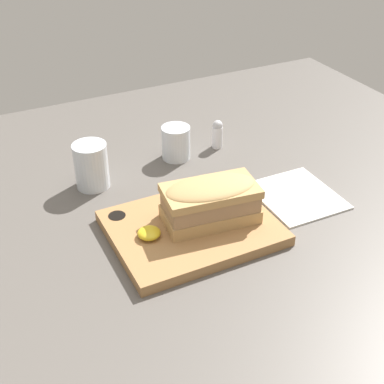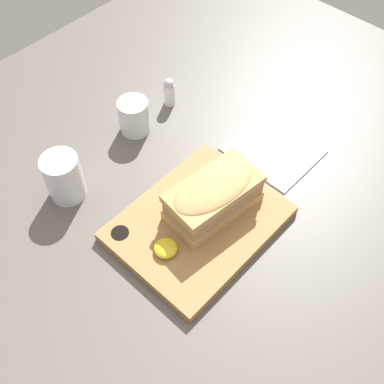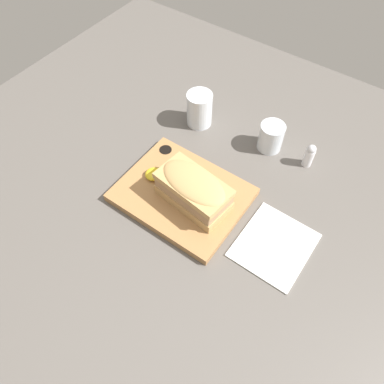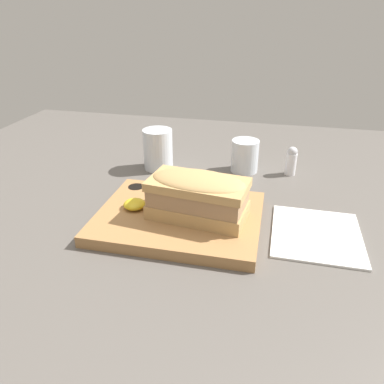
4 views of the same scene
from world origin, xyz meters
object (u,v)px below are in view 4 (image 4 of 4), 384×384
Objects in this scene: sandwich at (198,194)px; napkin at (316,234)px; salt_shaker at (291,160)px; serving_board at (179,217)px; water_glass at (158,152)px; wine_glass at (245,157)px.

napkin is (20.24, 1.47, -6.03)cm from sandwich.
serving_board is at bearing -126.78° from salt_shaker.
water_glass is 0.56× the size of napkin.
water_glass is 1.42× the size of salt_shaker.
sandwich is 1.05× the size of napkin.
sandwich reaches higher than wine_glass.
water_glass reaches higher than serving_board.
serving_board is 25.51cm from water_glass.
water_glass is at bearing -171.54° from wine_glass.
serving_board is 1.63× the size of sandwich.
wine_glass is (19.96, 2.97, -0.75)cm from water_glass.
water_glass is 1.27× the size of wine_glass.
serving_board is 27.43cm from wine_glass.
water_glass is 41.18cm from napkin.
salt_shaker is at bearing 58.95° from sandwich.
wine_glass is at bearing 8.46° from water_glass.
serving_board is 32.66cm from salt_shaker.
sandwich is 2.36× the size of wine_glass.
sandwich is at bearing -58.00° from water_glass.
napkin is at bearing 4.14° from sandwich.
napkin is at bearing -32.05° from water_glass.
wine_glass is 28.98cm from napkin.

